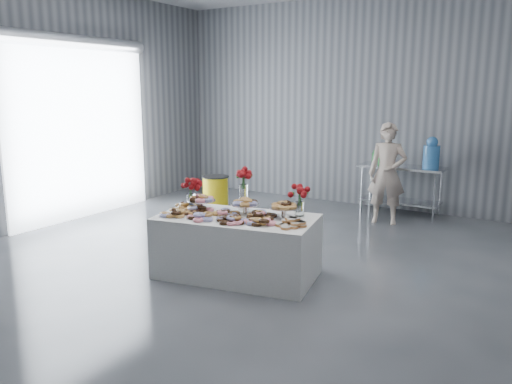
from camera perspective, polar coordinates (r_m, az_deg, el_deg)
ground at (r=6.33m, az=-2.49°, el=-9.27°), size 9.00×9.00×0.00m
room_walls at (r=6.14m, az=-4.53°, el=15.16°), size 8.04×9.04×4.02m
display_table at (r=6.15m, az=-2.18°, el=-6.20°), size 2.06×1.34×0.75m
prep_table at (r=9.45m, az=16.24°, el=1.20°), size 1.50×0.60×0.90m
donut_mounds at (r=5.99m, az=-2.48°, el=-2.50°), size 1.92×1.13×0.09m
cake_stand_left at (r=6.37m, az=-6.26°, el=-0.83°), size 0.36×0.36×0.17m
cake_stand_mid at (r=6.13m, az=-1.25°, el=-1.27°), size 0.36×0.36×0.17m
cake_stand_right at (r=5.97m, az=3.22°, el=-1.64°), size 0.36×0.36×0.17m
danish_pile at (r=5.65m, az=4.23°, el=-3.30°), size 0.48×0.48×0.11m
bouquet_left at (r=6.52m, az=-7.47°, el=0.82°), size 0.26×0.26×0.42m
bouquet_right at (r=6.03m, az=5.02°, el=-0.00°), size 0.26×0.26×0.42m
bouquet_center at (r=6.30m, az=-1.42°, el=1.31°), size 0.26×0.26×0.57m
water_jug at (r=9.26m, az=19.41°, el=4.12°), size 0.28×0.28×0.55m
drink_bottles at (r=9.38m, az=14.34°, el=3.80°), size 0.54×0.08×0.27m
person at (r=8.73m, az=14.77°, el=2.05°), size 0.70×0.53×1.72m
trash_barrel at (r=9.46m, az=-4.65°, el=-0.14°), size 0.51×0.51×0.66m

